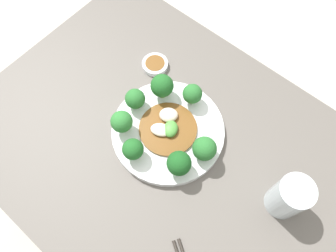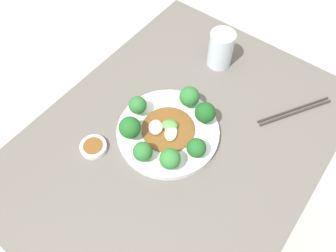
{
  "view_description": "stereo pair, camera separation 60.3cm",
  "coord_description": "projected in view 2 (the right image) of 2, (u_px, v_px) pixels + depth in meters",
  "views": [
    {
      "loc": [
        0.21,
        -0.23,
        1.48
      ],
      "look_at": [
        -0.01,
        0.03,
        0.74
      ],
      "focal_mm": 35.0,
      "sensor_mm": 36.0,
      "label": 1
    },
    {
      "loc": [
        -0.39,
        -0.26,
        1.49
      ],
      "look_at": [
        -0.01,
        0.03,
        0.74
      ],
      "focal_mm": 35.0,
      "sensor_mm": 36.0,
      "label": 2
    }
  ],
  "objects": [
    {
      "name": "broccoli_south",
      "position": [
        196.0,
        148.0,
        0.83
      ],
      "size": [
        0.05,
        0.05,
        0.06
      ],
      "color": "#7AAD5B",
      "rests_on": "plate"
    },
    {
      "name": "broccoli_northwest",
      "position": [
        130.0,
        128.0,
        0.86
      ],
      "size": [
        0.06,
        0.06,
        0.07
      ],
      "color": "#7AAD5B",
      "rests_on": "plate"
    },
    {
      "name": "stirfry_center",
      "position": [
        166.0,
        129.0,
        0.9
      ],
      "size": [
        0.15,
        0.15,
        0.03
      ],
      "color": "brown",
      "rests_on": "plate"
    },
    {
      "name": "table",
      "position": [
        176.0,
        186.0,
        1.21
      ],
      "size": [
        0.98,
        0.74,
        0.7
      ],
      "color": "#5B5651",
      "rests_on": "ground_plane"
    },
    {
      "name": "broccoli_east",
      "position": [
        189.0,
        97.0,
        0.93
      ],
      "size": [
        0.06,
        0.06,
        0.06
      ],
      "color": "#89B76B",
      "rests_on": "plate"
    },
    {
      "name": "broccoli_southwest",
      "position": [
        170.0,
        159.0,
        0.81
      ],
      "size": [
        0.05,
        0.05,
        0.07
      ],
      "color": "#70A356",
      "rests_on": "plate"
    },
    {
      "name": "drinking_glass",
      "position": [
        221.0,
        49.0,
        1.02
      ],
      "size": [
        0.08,
        0.08,
        0.12
      ],
      "color": "silver",
      "rests_on": "table"
    },
    {
      "name": "ground_plane",
      "position": [
        174.0,
        215.0,
        1.51
      ],
      "size": [
        8.0,
        8.0,
        0.0
      ],
      "primitive_type": "plane",
      "color": "#B7B2A8"
    },
    {
      "name": "broccoli_southeast",
      "position": [
        205.0,
        113.0,
        0.89
      ],
      "size": [
        0.06,
        0.06,
        0.07
      ],
      "color": "#70A356",
      "rests_on": "plate"
    },
    {
      "name": "broccoli_west",
      "position": [
        143.0,
        152.0,
        0.83
      ],
      "size": [
        0.05,
        0.05,
        0.06
      ],
      "color": "#70A356",
      "rests_on": "plate"
    },
    {
      "name": "sauce_dish",
      "position": [
        93.0,
        147.0,
        0.89
      ],
      "size": [
        0.07,
        0.07,
        0.02
      ],
      "color": "silver",
      "rests_on": "table"
    },
    {
      "name": "chopsticks",
      "position": [
        295.0,
        111.0,
        0.96
      ],
      "size": [
        0.21,
        0.14,
        0.01
      ],
      "color": "#2D2823",
      "rests_on": "table"
    },
    {
      "name": "plate",
      "position": [
        168.0,
        132.0,
        0.92
      ],
      "size": [
        0.29,
        0.29,
        0.02
      ],
      "color": "silver",
      "rests_on": "table"
    },
    {
      "name": "broccoli_north",
      "position": [
        138.0,
        105.0,
        0.91
      ],
      "size": [
        0.05,
        0.05,
        0.06
      ],
      "color": "#89B76B",
      "rests_on": "plate"
    }
  ]
}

